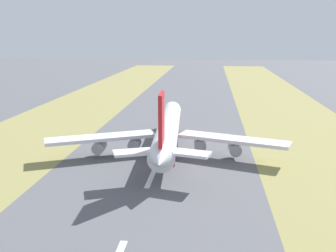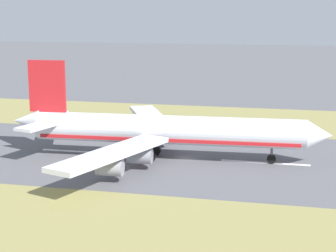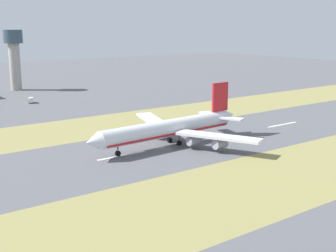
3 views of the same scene
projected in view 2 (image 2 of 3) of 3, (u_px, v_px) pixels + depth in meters
ground_plane at (187, 158)px, 117.84m from camera, size 800.00×800.00×0.00m
grass_median_west at (217, 119)px, 160.76m from camera, size 40.00×600.00×0.01m
grass_median_east at (121, 243)px, 74.92m from camera, size 40.00×600.00×0.01m
centreline_dash_mid at (81, 152)px, 123.10m from camera, size 1.20×18.00×0.01m
centreline_dash_far at (265, 163)px, 114.22m from camera, size 1.20×18.00×0.01m
airplane_main_jet at (159, 130)px, 116.40m from camera, size 64.04×67.20×20.20m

